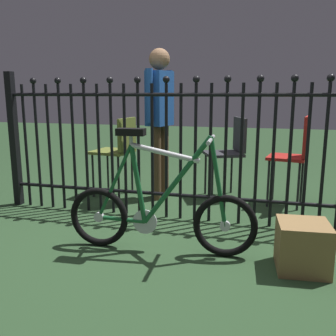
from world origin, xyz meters
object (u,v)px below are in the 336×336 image
bicycle (159,211)px  person_visitor (160,112)px  display_crate (303,246)px  chair_charcoal (230,148)px  chair_red (295,151)px  chair_olive (118,147)px

bicycle → person_visitor: size_ratio=0.87×
display_crate → person_visitor: bearing=134.5°
chair_charcoal → display_crate: (0.64, -1.63, -0.38)m
chair_red → display_crate: bearing=-90.7°
display_crate → chair_red: bearing=89.3°
bicycle → chair_charcoal: size_ratio=1.58×
bicycle → chair_olive: 1.61m
chair_olive → display_crate: bearing=-36.7°
bicycle → chair_red: chair_red is taller
chair_red → display_crate: size_ratio=2.85×
chair_red → display_crate: chair_red is taller
chair_red → chair_charcoal: bearing=165.6°
bicycle → chair_charcoal: (0.33, 1.59, 0.24)m
bicycle → display_crate: (0.98, -0.04, -0.14)m
chair_olive → chair_charcoal: (1.20, 0.26, -0.00)m
chair_red → chair_olive: bearing=-177.4°
chair_olive → bicycle: bearing=-57.0°
bicycle → chair_olive: (-0.86, 1.33, 0.25)m
display_crate → chair_charcoal: bearing=111.6°
chair_olive → chair_charcoal: chair_charcoal is taller
bicycle → person_visitor: bearing=106.2°
chair_olive → person_visitor: size_ratio=0.55×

